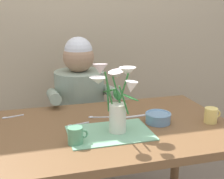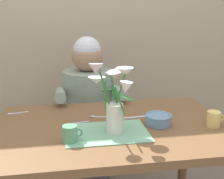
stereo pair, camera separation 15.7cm
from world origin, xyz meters
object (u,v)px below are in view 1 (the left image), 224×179
object	(u,v)px
dinner_knife	(130,117)
ceramic_mug	(76,136)
tea_cup	(211,115)
flower_vase	(116,96)
ceramic_bowl	(158,117)
seated_person	(80,118)

from	to	relation	value
dinner_knife	ceramic_mug	bearing A→B (deg)	-147.44
tea_cup	ceramic_mug	distance (m)	0.73
flower_vase	ceramic_mug	size ratio (longest dim) A/B	3.81
flower_vase	dinner_knife	size ratio (longest dim) A/B	1.87
flower_vase	ceramic_bowl	xyz separation A→B (m)	(0.25, 0.06, -0.15)
seated_person	ceramic_mug	distance (m)	0.82
tea_cup	flower_vase	bearing A→B (deg)	178.45
seated_person	dinner_knife	size ratio (longest dim) A/B	5.97
tea_cup	ceramic_bowl	bearing A→B (deg)	165.38
ceramic_bowl	seated_person	bearing A→B (deg)	115.58
flower_vase	dinner_knife	distance (m)	0.28
flower_vase	seated_person	bearing A→B (deg)	94.73
seated_person	ceramic_bowl	size ratio (longest dim) A/B	8.35
seated_person	ceramic_bowl	distance (m)	0.74
tea_cup	dinner_knife	bearing A→B (deg)	154.66
seated_person	dinner_knife	distance (m)	0.59
ceramic_bowl	ceramic_mug	xyz separation A→B (m)	(-0.46, -0.13, 0.01)
ceramic_bowl	tea_cup	size ratio (longest dim) A/B	1.46
dinner_knife	ceramic_bowl	bearing A→B (deg)	-47.52
seated_person	dinner_knife	world-z (taller)	seated_person
flower_vase	ceramic_mug	distance (m)	0.27
dinner_knife	tea_cup	size ratio (longest dim) A/B	2.04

